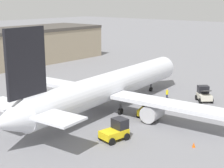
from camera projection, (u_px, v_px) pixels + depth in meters
The scene contains 8 objects.
ground_plane at pixel (112, 108), 49.30m from camera, with size 400.00×400.00×0.00m, color slate.
airplane at pixel (108, 87), 47.68m from camera, with size 39.72×35.29×12.53m.
ground_crew_worker at pixel (167, 94), 53.46m from camera, with size 0.37×0.37×1.70m.
baggage_tug at pixel (116, 130), 38.04m from camera, with size 3.33×2.59×2.33m.
belt_loader_truck at pixel (204, 94), 52.48m from camera, with size 3.36×3.33×2.32m.
pushback_tug at pixel (147, 108), 46.11m from camera, with size 3.57×2.60×2.22m.
safety_cone_near at pixel (194, 145), 36.20m from camera, with size 0.36×0.36×0.55m.
safety_cone_far at pixel (217, 111), 47.24m from camera, with size 0.36×0.36×0.55m.
Camera 1 is at (-35.97, -30.31, 15.17)m, focal length 55.00 mm.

